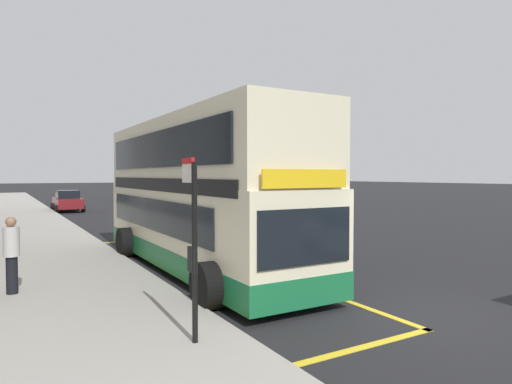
# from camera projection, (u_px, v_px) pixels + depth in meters

# --- Properties ---
(ground_plane) EXTENTS (260.00, 260.00, 0.00)m
(ground_plane) POSITION_uv_depth(u_px,v_px,m) (105.00, 209.00, 36.36)
(ground_plane) COLOR black
(pavement_near) EXTENTS (6.00, 76.00, 0.14)m
(pavement_near) POSITION_uv_depth(u_px,v_px,m) (7.00, 212.00, 32.83)
(pavement_near) COLOR #A39E93
(pavement_near) RESTS_ON ground
(double_decker_bus) EXTENTS (3.20, 10.79, 4.40)m
(double_decker_bus) POSITION_uv_depth(u_px,v_px,m) (197.00, 199.00, 13.08)
(double_decker_bus) COLOR beige
(double_decker_bus) RESTS_ON ground
(bus_bay_markings) EXTENTS (3.16, 13.62, 0.01)m
(bus_bay_markings) POSITION_uv_depth(u_px,v_px,m) (201.00, 270.00, 12.97)
(bus_bay_markings) COLOR yellow
(bus_bay_markings) RESTS_ON ground
(bus_stop_sign) EXTENTS (0.09, 0.51, 2.93)m
(bus_stop_sign) POSITION_uv_depth(u_px,v_px,m) (193.00, 235.00, 6.98)
(bus_stop_sign) COLOR black
(bus_stop_sign) RESTS_ON pavement_near
(parked_car_maroon_far) EXTENTS (2.09, 4.20, 1.62)m
(parked_car_maroon_far) POSITION_uv_depth(u_px,v_px,m) (67.00, 201.00, 33.73)
(parked_car_maroon_far) COLOR maroon
(parked_car_maroon_far) RESTS_ON ground
(parked_car_navy_distant) EXTENTS (2.09, 4.20, 1.62)m
(parked_car_navy_distant) POSITION_uv_depth(u_px,v_px,m) (129.00, 194.00, 46.96)
(parked_car_navy_distant) COLOR navy
(parked_car_navy_distant) RESTS_ON ground
(pedestrian_further_back) EXTENTS (0.34, 0.34, 1.72)m
(pedestrian_further_back) POSITION_uv_depth(u_px,v_px,m) (11.00, 252.00, 9.82)
(pedestrian_further_back) COLOR black
(pedestrian_further_back) RESTS_ON pavement_near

